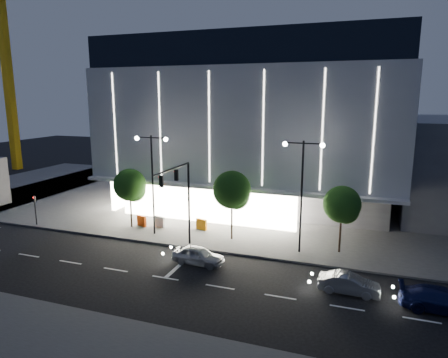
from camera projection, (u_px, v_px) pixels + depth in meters
ground at (151, 265)px, 29.48m from camera, size 160.00×160.00×0.00m
sidewalk_museum at (282, 196)px, 50.02m from camera, size 70.00×40.00×0.15m
museum at (264, 122)px, 47.26m from camera, size 30.00×25.80×18.00m
traffic_mast at (181, 191)px, 31.23m from camera, size 0.33×5.89×7.07m
street_lamp_west at (152, 170)px, 34.80m from camera, size 3.16×0.36×9.00m
street_lamp_east at (302, 180)px, 30.58m from camera, size 3.16×0.36×9.00m
ped_signal_far at (35, 207)px, 38.14m from camera, size 0.22×0.24×3.00m
tower_crane at (10, 45)px, 64.53m from camera, size 32.00×2.00×28.50m
tree_left at (130, 187)px, 37.10m from camera, size 3.02×3.02×5.72m
tree_mid at (232, 192)px, 33.79m from camera, size 3.25×3.25×6.15m
tree_right at (342, 206)px, 30.95m from camera, size 2.91×2.91×5.51m
car_lead at (198, 255)px, 29.63m from camera, size 4.05×1.83×1.35m
car_second at (349, 284)px, 25.21m from camera, size 3.84×1.46×1.25m
car_third at (442, 300)px, 23.11m from camera, size 4.69×1.92×1.36m
barrier_a at (142, 221)px, 37.96m from camera, size 1.12×0.61×1.00m
barrier_c at (201, 224)px, 36.95m from camera, size 1.13×0.53×1.00m
barrier_d at (160, 222)px, 37.73m from camera, size 1.13×0.50×1.00m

